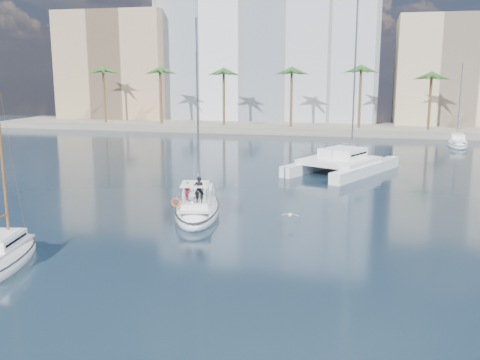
# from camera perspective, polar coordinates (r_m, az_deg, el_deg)

# --- Properties ---
(ground) EXTENTS (160.00, 160.00, 0.00)m
(ground) POSITION_cam_1_polar(r_m,az_deg,el_deg) (35.61, 0.75, -5.29)
(ground) COLOR black
(ground) RESTS_ON ground
(quay) EXTENTS (120.00, 14.00, 1.20)m
(quay) POSITION_cam_1_polar(r_m,az_deg,el_deg) (95.07, 8.91, 5.46)
(quay) COLOR gray
(quay) RESTS_ON ground
(building_modern) EXTENTS (42.00, 16.00, 28.00)m
(building_modern) POSITION_cam_1_polar(r_m,az_deg,el_deg) (108.12, 3.15, 13.39)
(building_modern) COLOR white
(building_modern) RESTS_ON ground
(building_tan_left) EXTENTS (22.00, 14.00, 22.00)m
(building_tan_left) POSITION_cam_1_polar(r_m,az_deg,el_deg) (113.63, -12.62, 11.53)
(building_tan_left) COLOR tan
(building_tan_left) RESTS_ON ground
(building_beige) EXTENTS (20.00, 14.00, 20.00)m
(building_beige) POSITION_cam_1_polar(r_m,az_deg,el_deg) (104.30, 21.83, 10.48)
(building_beige) COLOR beige
(building_beige) RESTS_ON ground
(palm_left) EXTENTS (3.60, 3.60, 12.30)m
(palm_left) POSITION_cam_1_polar(r_m,az_deg,el_deg) (99.36, -11.45, 11.22)
(palm_left) COLOR brown
(palm_left) RESTS_ON ground
(palm_centre) EXTENTS (3.60, 3.60, 12.30)m
(palm_centre) POSITION_cam_1_polar(r_m,az_deg,el_deg) (90.59, 8.89, 11.31)
(palm_centre) COLOR brown
(palm_centre) RESTS_ON ground
(main_sloop) EXTENTS (5.58, 10.49, 14.88)m
(main_sloop) POSITION_cam_1_polar(r_m,az_deg,el_deg) (39.48, -4.56, -2.90)
(main_sloop) COLOR white
(main_sloop) RESTS_ON ground
(catamaran) EXTENTS (11.83, 15.04, 19.44)m
(catamaran) POSITION_cam_1_polar(r_m,az_deg,el_deg) (56.65, 10.77, 2.01)
(catamaran) COLOR white
(catamaran) RESTS_ON ground
(seagull) EXTENTS (1.22, 0.52, 0.23)m
(seagull) POSITION_cam_1_polar(r_m,az_deg,el_deg) (36.50, 5.39, -3.72)
(seagull) COLOR silver
(seagull) RESTS_ON ground
(moored_yacht_a) EXTENTS (3.37, 9.52, 11.90)m
(moored_yacht_a) POSITION_cam_1_polar(r_m,az_deg,el_deg) (81.89, 22.17, 3.39)
(moored_yacht_a) COLOR white
(moored_yacht_a) RESTS_ON ground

